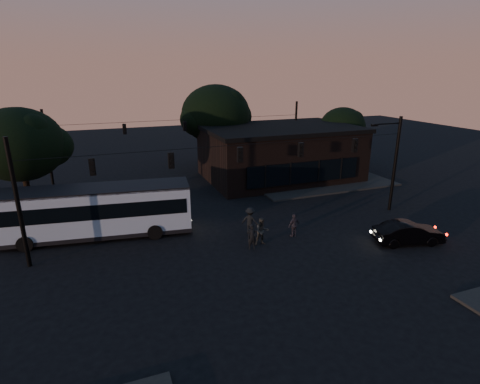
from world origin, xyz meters
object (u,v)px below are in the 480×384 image
object	(u,v)px
pedestrian_b	(262,231)
pedestrian_d	(250,220)
car	(408,233)
pedestrian_c	(294,225)
building	(280,152)
bus	(97,209)
pedestrian_a	(252,237)

from	to	relation	value
pedestrian_b	pedestrian_d	world-z (taller)	pedestrian_d
car	pedestrian_c	bearing A→B (deg)	74.77
building	pedestrian_d	size ratio (longest dim) A/B	8.18
bus	car	distance (m)	20.55
building	car	distance (m)	17.50
pedestrian_c	pedestrian_b	bearing A→B (deg)	-5.37
building	car	bearing A→B (deg)	-87.83
building	pedestrian_a	world-z (taller)	building
pedestrian_a	pedestrian_b	world-z (taller)	pedestrian_b
building	pedestrian_b	world-z (taller)	building
pedestrian_a	building	bearing A→B (deg)	65.21
pedestrian_a	pedestrian_c	size ratio (longest dim) A/B	1.02
building	bus	size ratio (longest dim) A/B	1.23
building	pedestrian_a	distance (m)	17.25
pedestrian_c	pedestrian_d	size ratio (longest dim) A/B	0.86
bus	pedestrian_c	xyz separation A→B (m)	(12.29, -4.77, -1.13)
building	pedestrian_c	distance (m)	15.07
pedestrian_a	pedestrian_c	world-z (taller)	pedestrian_a
building	pedestrian_c	bearing A→B (deg)	-112.78
pedestrian_b	pedestrian_c	size ratio (longest dim) A/B	1.13
bus	pedestrian_d	distance (m)	10.29
pedestrian_d	building	bearing A→B (deg)	-85.11
building	pedestrian_d	distance (m)	14.91
pedestrian_b	pedestrian_d	bearing A→B (deg)	96.22
building	pedestrian_b	xyz separation A→B (m)	(-8.31, -14.14, -1.79)
car	pedestrian_c	xyz separation A→B (m)	(-6.45, 3.59, 0.08)
building	pedestrian_d	bearing A→B (deg)	-124.34
bus	pedestrian_a	size ratio (longest dim) A/B	7.56
car	pedestrian_b	bearing A→B (deg)	84.05
pedestrian_c	building	bearing A→B (deg)	-126.14
building	pedestrian_c	size ratio (longest dim) A/B	9.51
bus	pedestrian_c	world-z (taller)	bus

